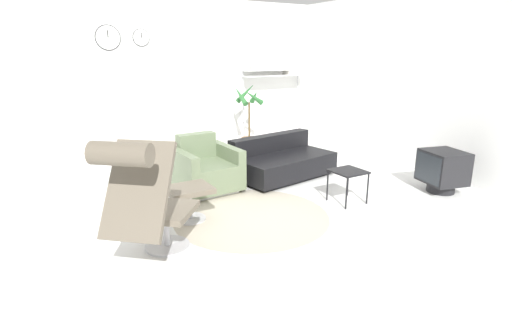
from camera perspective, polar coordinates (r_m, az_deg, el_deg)
ground_plane at (r=4.99m, az=-3.79°, el=-6.77°), size 12.00×12.00×0.00m
wall_back at (r=7.43m, az=-14.61°, el=11.20°), size 12.00×0.09×2.80m
wall_right at (r=6.85m, az=22.53°, el=10.20°), size 0.06×12.00×2.80m
round_rug at (r=4.73m, az=-0.69°, el=-8.01°), size 1.83×1.83×0.01m
lounge_chair at (r=3.56m, az=-15.50°, el=-4.61°), size 1.09×1.15×1.23m
ottoman at (r=4.60m, az=-9.53°, el=-4.96°), size 0.49×0.42×0.40m
armchair_red at (r=5.55m, az=-7.23°, el=-1.46°), size 0.82×0.85×0.76m
couch_low at (r=6.12m, az=3.69°, el=-0.31°), size 1.61×1.05×0.62m
side_table at (r=5.17m, az=13.02°, el=-2.00°), size 0.39×0.39×0.42m
crt_television at (r=5.99m, az=25.11°, el=-1.26°), size 0.60×0.63×0.58m
potted_plant at (r=7.55m, az=-1.04°, el=4.73°), size 0.48×0.47×1.30m
shelf_unit at (r=8.27m, az=2.75°, el=12.66°), size 1.39×0.28×1.92m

